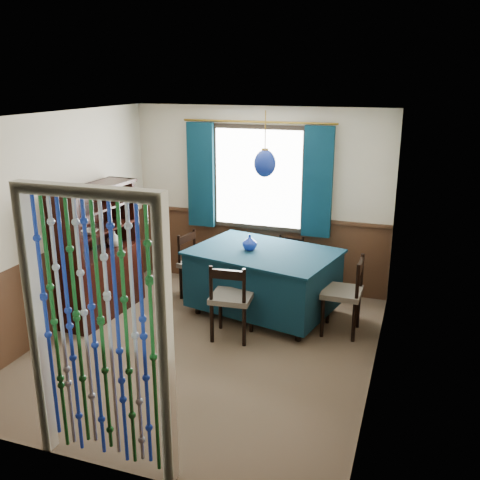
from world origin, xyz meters
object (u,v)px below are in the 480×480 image
at_px(dining_table, 263,278).
at_px(pendant_lamp, 265,163).
at_px(bowl_shelf, 90,232).
at_px(sideboard, 100,270).
at_px(chair_right, 345,293).
at_px(vase_sideboard, 114,238).
at_px(chair_near, 231,299).
at_px(chair_left, 197,263).
at_px(vase_table, 250,243).
at_px(chair_far, 288,265).

xyz_separation_m(dining_table, pendant_lamp, (0.00, 0.00, 1.42)).
bearing_deg(bowl_shelf, dining_table, 25.40).
xyz_separation_m(sideboard, bowl_shelf, (0.06, -0.22, 0.57)).
bearing_deg(chair_right, dining_table, 78.90).
xyz_separation_m(dining_table, sideboard, (-1.91, -0.66, 0.10)).
bearing_deg(bowl_shelf, chair_right, 13.23).
xyz_separation_m(dining_table, vase_sideboard, (-1.85, -0.38, 0.45)).
height_order(chair_near, chair_left, chair_near).
bearing_deg(vase_sideboard, chair_near, -12.54).
height_order(chair_right, sideboard, sideboard).
distance_m(dining_table, pendant_lamp, 1.42).
xyz_separation_m(chair_right, sideboard, (-2.94, -0.46, 0.08)).
bearing_deg(pendant_lamp, chair_right, -11.09).
bearing_deg(chair_left, bowl_shelf, -26.93).
bearing_deg(vase_table, chair_right, -9.02).
bearing_deg(chair_far, chair_left, 27.28).
distance_m(sideboard, vase_table, 1.88).
bearing_deg(bowl_shelf, vase_sideboard, 90.00).
bearing_deg(sideboard, vase_sideboard, 81.44).
bearing_deg(chair_left, pendant_lamp, 87.50).
bearing_deg(vase_sideboard, chair_right, 3.55).
bearing_deg(vase_table, pendant_lamp, 3.37).
bearing_deg(bowl_shelf, chair_left, 52.57).
height_order(chair_far, bowl_shelf, bowl_shelf).
distance_m(vase_table, bowl_shelf, 1.90).
bearing_deg(dining_table, vase_sideboard, -155.79).
bearing_deg(chair_near, chair_far, 73.48).
bearing_deg(chair_far, vase_sideboard, 33.99).
xyz_separation_m(chair_near, pendant_lamp, (0.15, 0.76, 1.42)).
xyz_separation_m(chair_far, chair_left, (-1.14, -0.44, 0.04)).
xyz_separation_m(dining_table, chair_near, (-0.15, -0.76, 0.01)).
bearing_deg(chair_far, dining_table, 84.34).
height_order(vase_table, bowl_shelf, bowl_shelf).
relative_size(dining_table, sideboard, 1.19).
bearing_deg(vase_sideboard, chair_far, 27.89).
height_order(chair_near, chair_far, chair_near).
xyz_separation_m(chair_right, vase_sideboard, (-2.88, -0.18, 0.43)).
xyz_separation_m(chair_near, vase_sideboard, (-1.70, 0.38, 0.44)).
bearing_deg(chair_near, vase_table, 87.00).
bearing_deg(chair_far, vase_table, 71.24).
relative_size(chair_far, sideboard, 0.49).
distance_m(dining_table, sideboard, 2.03).
height_order(bowl_shelf, vase_sideboard, bowl_shelf).
height_order(chair_far, chair_left, chair_left).
xyz_separation_m(chair_near, vase_table, (-0.03, 0.75, 0.43)).
bearing_deg(pendant_lamp, chair_near, -101.12).
height_order(chair_far, vase_table, vase_table).
bearing_deg(chair_left, dining_table, 87.50).
relative_size(dining_table, chair_right, 2.09).
xyz_separation_m(chair_right, pendant_lamp, (-1.03, 0.20, 1.41)).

